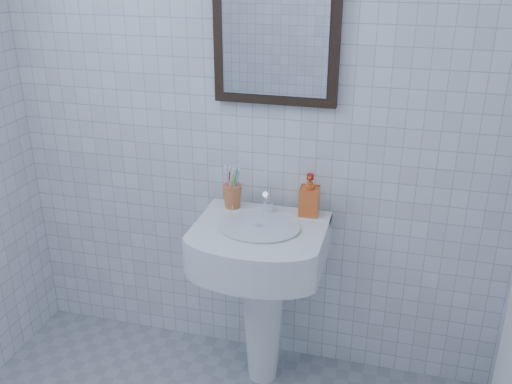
% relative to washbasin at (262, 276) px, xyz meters
% --- Properties ---
extents(wall_back, '(2.20, 0.02, 2.50)m').
position_rel_washbasin_xyz_m(wall_back, '(-0.10, 0.22, 0.71)').
color(wall_back, silver).
rests_on(wall_back, ground).
extents(washbasin, '(0.53, 0.38, 0.81)m').
position_rel_washbasin_xyz_m(washbasin, '(0.00, 0.00, 0.00)').
color(washbasin, white).
rests_on(washbasin, ground).
extents(faucet, '(0.04, 0.10, 0.11)m').
position_rel_washbasin_xyz_m(faucet, '(-0.00, 0.10, 0.30)').
color(faucet, white).
rests_on(faucet, washbasin).
extents(toothbrush_cup, '(0.10, 0.10, 0.10)m').
position_rel_washbasin_xyz_m(toothbrush_cup, '(-0.16, 0.10, 0.31)').
color(toothbrush_cup, '#D16C3B').
rests_on(toothbrush_cup, washbasin).
extents(soap_dispenser, '(0.08, 0.08, 0.18)m').
position_rel_washbasin_xyz_m(soap_dispenser, '(0.17, 0.12, 0.35)').
color(soap_dispenser, '#D64314').
rests_on(soap_dispenser, washbasin).
extents(wall_mirror, '(0.50, 0.04, 0.62)m').
position_rel_washbasin_xyz_m(wall_mirror, '(-0.00, 0.20, 1.01)').
color(wall_mirror, black).
rests_on(wall_mirror, wall_back).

